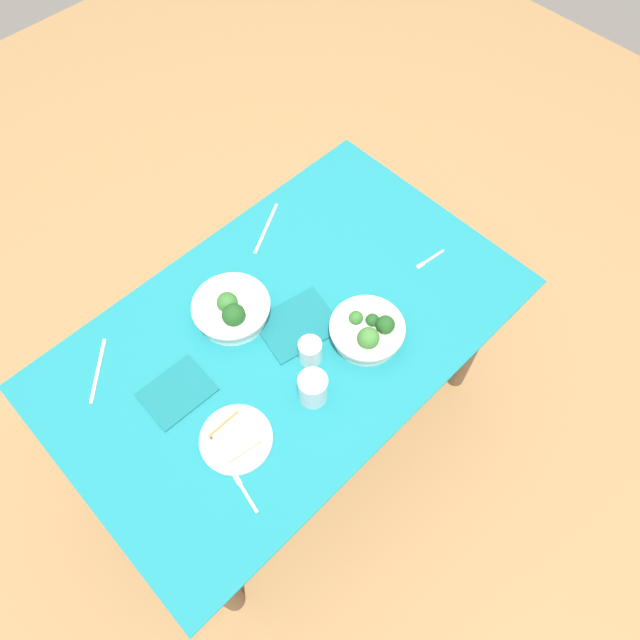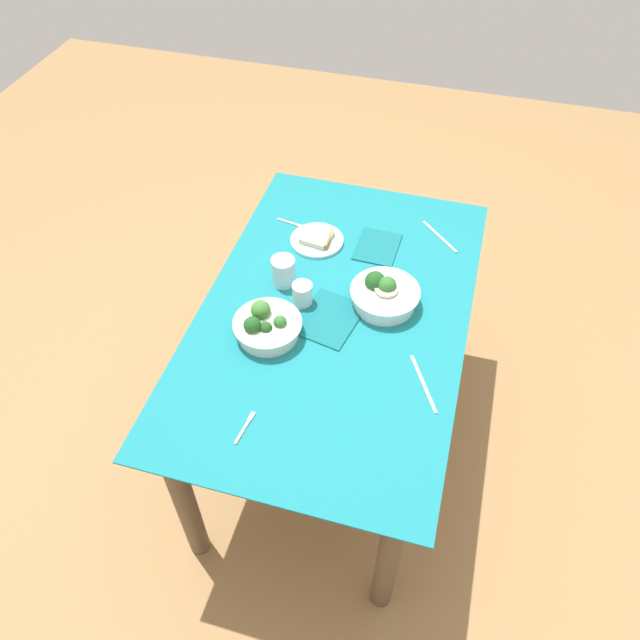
{
  "view_description": "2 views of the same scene",
  "coord_description": "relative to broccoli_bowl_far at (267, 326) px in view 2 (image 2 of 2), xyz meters",
  "views": [
    {
      "loc": [
        0.51,
        0.66,
        2.2
      ],
      "look_at": [
        -0.09,
        0.04,
        0.72
      ],
      "focal_mm": 33.0,
      "sensor_mm": 36.0,
      "label": 1
    },
    {
      "loc": [
        -1.33,
        -0.32,
        2.18
      ],
      "look_at": [
        -0.05,
        0.03,
        0.72
      ],
      "focal_mm": 34.71,
      "sensor_mm": 36.0,
      "label": 2
    }
  ],
  "objects": [
    {
      "name": "dining_table",
      "position": [
        0.15,
        -0.18,
        -0.15
      ],
      "size": [
        1.37,
        0.85,
        0.71
      ],
      "color": "#197A84",
      "rests_on": "ground_plane"
    },
    {
      "name": "ground_plane",
      "position": [
        0.15,
        -0.18,
        -0.75
      ],
      "size": [
        6.0,
        6.0,
        0.0
      ],
      "primitive_type": "plane",
      "color": "#9E7547"
    },
    {
      "name": "water_glass_side",
      "position": [
        0.16,
        -0.07,
        0.0
      ],
      "size": [
        0.07,
        0.07,
        0.08
      ],
      "primitive_type": "cylinder",
      "color": "silver",
      "rests_on": "dining_table"
    },
    {
      "name": "table_knife_right",
      "position": [
        -0.06,
        -0.5,
        -0.04
      ],
      "size": [
        0.19,
        0.11,
        0.0
      ],
      "primitive_type": "cube",
      "rotation": [
        0.0,
        0.0,
        0.5
      ],
      "color": "#B7B7BC",
      "rests_on": "dining_table"
    },
    {
      "name": "bread_side_plate",
      "position": [
        0.47,
        -0.03,
        -0.03
      ],
      "size": [
        0.19,
        0.19,
        0.03
      ],
      "color": "#99C6D1",
      "rests_on": "dining_table"
    },
    {
      "name": "napkin_folded_lower",
      "position": [
        0.5,
        -0.25,
        -0.03
      ],
      "size": [
        0.18,
        0.15,
        0.01
      ],
      "primitive_type": "cube",
      "rotation": [
        0.0,
        0.0,
        -0.03
      ],
      "color": "#156870",
      "rests_on": "dining_table"
    },
    {
      "name": "broccoli_bowl_near",
      "position": [
        0.23,
        -0.32,
        0.0
      ],
      "size": [
        0.23,
        0.23,
        0.11
      ],
      "color": "white",
      "rests_on": "dining_table"
    },
    {
      "name": "water_glass_center",
      "position": [
        0.24,
        0.02,
        0.01
      ],
      "size": [
        0.08,
        0.08,
        0.1
      ],
      "primitive_type": "cylinder",
      "color": "silver",
      "rests_on": "dining_table"
    },
    {
      "name": "fork_by_far_bowl",
      "position": [
        0.54,
        0.09,
        -0.03
      ],
      "size": [
        0.03,
        0.11,
        0.0
      ],
      "rotation": [
        0.0,
        0.0,
        4.53
      ],
      "color": "#B7B7BC",
      "rests_on": "dining_table"
    },
    {
      "name": "table_knife_left",
      "position": [
        0.61,
        -0.45,
        -0.04
      ],
      "size": [
        0.15,
        0.15,
        0.0
      ],
      "primitive_type": "cube",
      "rotation": [
        0.0,
        0.0,
        3.93
      ],
      "color": "#B7B7BC",
      "rests_on": "dining_table"
    },
    {
      "name": "napkin_folded_upper",
      "position": [
        0.11,
        -0.17,
        -0.03
      ],
      "size": [
        0.25,
        0.21,
        0.01
      ],
      "primitive_type": "cube",
      "rotation": [
        0.0,
        0.0,
        -0.2
      ],
      "color": "#156870",
      "rests_on": "dining_table"
    },
    {
      "name": "fork_by_near_bowl",
      "position": [
        -0.34,
        -0.05,
        -0.03
      ],
      "size": [
        0.11,
        0.03,
        0.0
      ],
      "rotation": [
        0.0,
        0.0,
        6.15
      ],
      "color": "#B7B7BC",
      "rests_on": "dining_table"
    },
    {
      "name": "broccoli_bowl_far",
      "position": [
        0.0,
        0.0,
        0.0
      ],
      "size": [
        0.21,
        0.21,
        0.1
      ],
      "color": "silver",
      "rests_on": "dining_table"
    }
  ]
}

